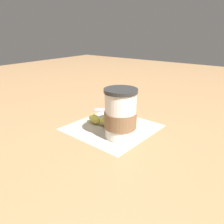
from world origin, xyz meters
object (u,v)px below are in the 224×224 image
muffin (121,109)px  sugar_packet (101,109)px  banana (109,120)px  coffee_cup (120,115)px

muffin → sugar_packet: muffin is taller
muffin → sugar_packet: (0.13, -0.06, -0.05)m
banana → sugar_packet: (0.11, -0.09, -0.01)m
muffin → banana: (0.02, 0.03, -0.04)m
banana → sugar_packet: bearing=-39.1°
banana → sugar_packet: 0.14m
sugar_packet → banana: bearing=140.9°
muffin → banana: muffin is taller
muffin → coffee_cup: bearing=123.6°
coffee_cup → sugar_packet: (0.18, -0.13, -0.06)m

